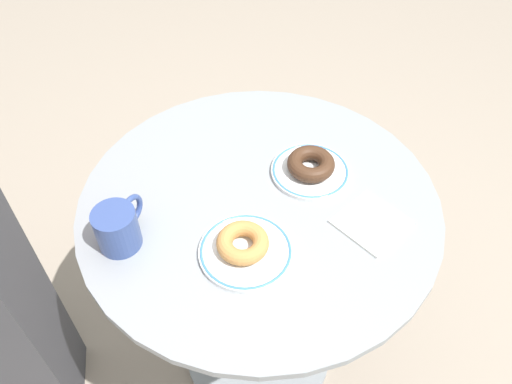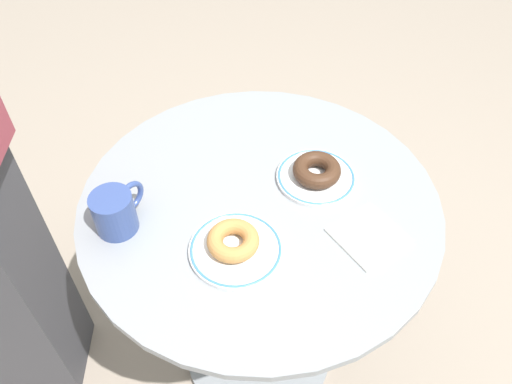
# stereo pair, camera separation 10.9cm
# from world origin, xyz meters

# --- Properties ---
(ground_plane) EXTENTS (7.00, 7.00, 0.02)m
(ground_plane) POSITION_xyz_m (0.00, 0.00, -0.01)
(ground_plane) COLOR gray
(cafe_table) EXTENTS (0.79, 0.79, 0.73)m
(cafe_table) POSITION_xyz_m (0.00, 0.00, 0.48)
(cafe_table) COLOR gray
(cafe_table) RESTS_ON ground
(plate_left) EXTENTS (0.19, 0.19, 0.01)m
(plate_left) POSITION_xyz_m (-0.13, -0.06, 0.74)
(plate_left) COLOR white
(plate_left) RESTS_ON cafe_table
(plate_right) EXTENTS (0.18, 0.18, 0.01)m
(plate_right) POSITION_xyz_m (0.13, -0.05, 0.74)
(plate_right) COLOR white
(plate_right) RESTS_ON cafe_table
(donut_old_fashioned) EXTENTS (0.15, 0.15, 0.03)m
(donut_old_fashioned) POSITION_xyz_m (-0.13, -0.05, 0.76)
(donut_old_fashioned) COLOR #BC7F42
(donut_old_fashioned) RESTS_ON plate_left
(donut_chocolate) EXTENTS (0.13, 0.13, 0.03)m
(donut_chocolate) POSITION_xyz_m (0.13, -0.05, 0.76)
(donut_chocolate) COLOR #422819
(donut_chocolate) RESTS_ON plate_right
(paper_napkin) EXTENTS (0.15, 0.15, 0.01)m
(paper_napkin) POSITION_xyz_m (0.08, -0.23, 0.74)
(paper_napkin) COLOR white
(paper_napkin) RESTS_ON cafe_table
(coffee_mug) EXTENTS (0.13, 0.09, 0.09)m
(coffee_mug) POSITION_xyz_m (-0.25, 0.17, 0.78)
(coffee_mug) COLOR #334784
(coffee_mug) RESTS_ON cafe_table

